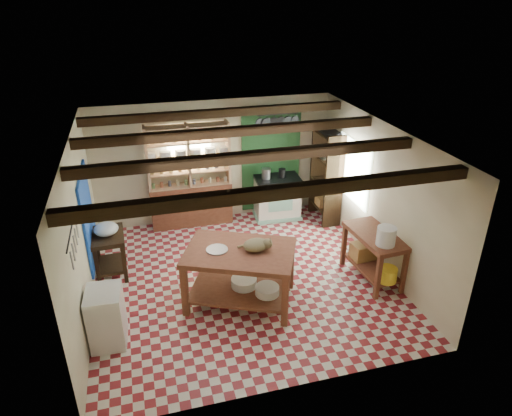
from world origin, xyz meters
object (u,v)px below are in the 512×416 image
object	(u,v)px
prep_table	(110,254)
right_counter	(373,256)
work_table	(240,276)
stove	(277,197)
white_cabinet	(107,317)
cat	(256,245)

from	to	relation	value
prep_table	right_counter	distance (m)	4.58
work_table	right_counter	world-z (taller)	work_table
prep_table	stove	bearing A→B (deg)	19.29
white_cabinet	right_counter	xyz separation A→B (m)	(4.40, 0.46, 0.01)
cat	work_table	bearing A→B (deg)	-178.69
stove	white_cabinet	bearing A→B (deg)	-134.61
prep_table	right_counter	world-z (taller)	right_counter
stove	cat	size ratio (longest dim) A/B	2.35
white_cabinet	right_counter	distance (m)	4.42
prep_table	cat	size ratio (longest dim) A/B	1.97
white_cabinet	right_counter	bearing A→B (deg)	9.38
cat	stove	bearing A→B (deg)	80.47
work_table	white_cabinet	world-z (taller)	work_table
stove	prep_table	bearing A→B (deg)	-155.01
stove	prep_table	world-z (taller)	stove
stove	right_counter	size ratio (longest dim) A/B	0.78
work_table	cat	xyz separation A→B (m)	(0.25, -0.06, 0.57)
prep_table	white_cabinet	bearing A→B (deg)	-92.83
prep_table	white_cabinet	xyz separation A→B (m)	(-0.02, -1.78, 0.03)
work_table	stove	world-z (taller)	work_table
work_table	stove	bearing A→B (deg)	85.84
white_cabinet	cat	world-z (taller)	cat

